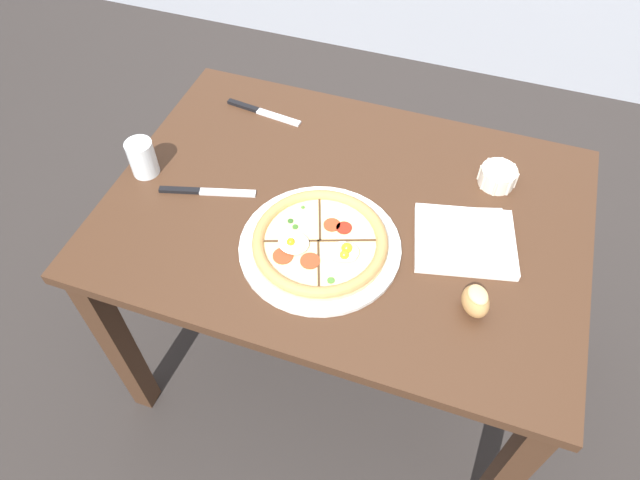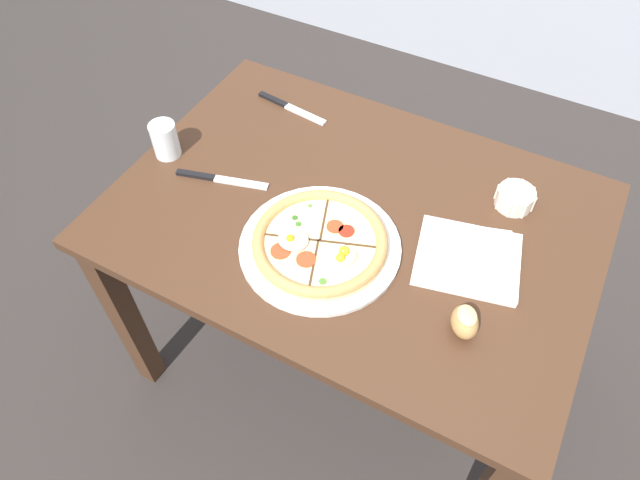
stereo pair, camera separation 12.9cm
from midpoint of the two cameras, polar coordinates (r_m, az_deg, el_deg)
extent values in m
plane|color=#2D2826|center=(1.99, -0.07, -11.02)|extent=(12.00, 12.00, 0.00)
cube|color=#422819|center=(1.40, -0.10, 2.63)|extent=(1.16, 0.83, 0.03)
cube|color=#422819|center=(1.72, -21.54, -9.93)|extent=(0.06, 0.06, 0.70)
cube|color=#422819|center=(1.52, 15.61, -21.85)|extent=(0.06, 0.06, 0.70)
cube|color=#422819|center=(2.06, -10.86, 6.71)|extent=(0.06, 0.06, 0.70)
cube|color=#422819|center=(1.90, 19.03, -0.88)|extent=(0.06, 0.06, 0.70)
cylinder|color=white|center=(1.31, -2.82, -0.83)|extent=(0.37, 0.37, 0.01)
cylinder|color=#E5C684|center=(1.30, -2.84, -0.51)|extent=(0.31, 0.31, 0.01)
cylinder|color=beige|center=(1.29, -2.85, -0.30)|extent=(0.27, 0.27, 0.00)
torus|color=tan|center=(1.29, -2.85, -0.27)|extent=(0.31, 0.31, 0.03)
cube|color=#472D19|center=(1.29, 0.10, -0.22)|extent=(0.13, 0.05, 0.00)
cube|color=#472D19|center=(1.33, -2.80, 1.99)|extent=(0.05, 0.13, 0.00)
cube|color=#472D19|center=(1.30, -5.79, -0.27)|extent=(0.13, 0.05, 0.00)
cube|color=#472D19|center=(1.25, -2.91, -2.63)|extent=(0.05, 0.13, 0.00)
cylinder|color=red|center=(1.27, -6.63, -1.78)|extent=(0.05, 0.05, 0.00)
cylinder|color=red|center=(1.31, -0.38, 1.05)|extent=(0.04, 0.04, 0.00)
cylinder|color=red|center=(1.32, -1.59, 1.35)|extent=(0.04, 0.04, 0.00)
cylinder|color=red|center=(1.26, -3.94, -2.29)|extent=(0.04, 0.04, 0.00)
ellipsoid|color=white|center=(1.26, -0.38, -1.62)|extent=(0.06, 0.04, 0.01)
sphere|color=#F4AD1E|center=(1.25, -0.49, -1.69)|extent=(0.02, 0.02, 0.02)
ellipsoid|color=white|center=(1.28, -5.54, -0.46)|extent=(0.08, 0.07, 0.01)
sphere|color=orange|center=(1.28, -5.83, -0.38)|extent=(0.02, 0.02, 0.02)
ellipsoid|color=white|center=(1.26, -0.57, -1.33)|extent=(0.08, 0.07, 0.01)
sphere|color=#F4AD1E|center=(1.26, -0.23, -1.01)|extent=(0.03, 0.03, 0.03)
cylinder|color=#2D5B1E|center=(1.33, -5.75, 1.75)|extent=(0.01, 0.01, 0.00)
cylinder|color=#477A2D|center=(1.36, -4.44, 3.13)|extent=(0.01, 0.01, 0.00)
cylinder|color=#386B23|center=(1.29, -5.53, -0.54)|extent=(0.01, 0.01, 0.00)
cylinder|color=#477A2D|center=(1.22, -1.91, -4.25)|extent=(0.02, 0.02, 0.00)
cylinder|color=#386B23|center=(1.32, -5.29, 1.16)|extent=(0.01, 0.01, 0.00)
cylinder|color=silver|center=(1.48, 14.99, 6.01)|extent=(0.09, 0.09, 0.05)
cylinder|color=gold|center=(1.48, 15.04, 6.18)|extent=(0.07, 0.07, 0.03)
cylinder|color=silver|center=(1.48, 16.67, 5.56)|extent=(0.01, 0.01, 0.05)
cylinder|color=silver|center=(1.51, 16.36, 6.50)|extent=(0.01, 0.01, 0.05)
cylinder|color=silver|center=(1.51, 15.27, 7.13)|extent=(0.01, 0.01, 0.05)
cylinder|color=silver|center=(1.50, 14.02, 7.12)|extent=(0.01, 0.01, 0.05)
cylinder|color=silver|center=(1.48, 13.31, 6.45)|extent=(0.01, 0.01, 0.05)
cylinder|color=silver|center=(1.46, 13.59, 5.51)|extent=(0.01, 0.01, 0.05)
cylinder|color=silver|center=(1.45, 14.71, 4.84)|extent=(0.01, 0.01, 0.05)
cylinder|color=silver|center=(1.46, 15.99, 4.87)|extent=(0.01, 0.01, 0.05)
cube|color=silver|center=(1.34, 11.63, -0.22)|extent=(0.27, 0.24, 0.02)
cube|color=silver|center=(1.33, 11.75, 0.26)|extent=(0.23, 0.21, 0.02)
ellipsoid|color=#B27F47|center=(1.22, 12.39, -6.22)|extent=(0.08, 0.09, 0.06)
ellipsoid|color=#EAB775|center=(1.20, 12.59, -5.57)|extent=(0.06, 0.06, 0.02)
cube|color=silver|center=(1.45, -11.75, 4.52)|extent=(0.14, 0.06, 0.01)
cube|color=black|center=(1.48, -16.32, 4.67)|extent=(0.10, 0.04, 0.01)
cube|color=silver|center=(1.64, -6.46, 11.98)|extent=(0.14, 0.04, 0.01)
cube|color=black|center=(1.70, -9.91, 12.99)|extent=(0.10, 0.03, 0.01)
cylinder|color=white|center=(1.53, -19.70, 7.61)|extent=(0.07, 0.07, 0.10)
cylinder|color=silver|center=(1.55, -19.51, 7.10)|extent=(0.06, 0.06, 0.05)
camera|label=1|loc=(0.06, -92.87, -3.57)|focal=32.00mm
camera|label=2|loc=(0.06, 87.13, 3.57)|focal=32.00mm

